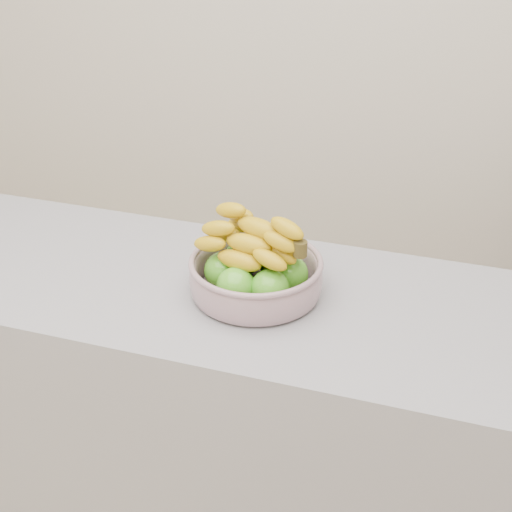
{
  "coord_description": "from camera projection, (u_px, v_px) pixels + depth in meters",
  "views": [
    {
      "loc": [
        0.6,
        -0.89,
        1.79
      ],
      "look_at": [
        0.16,
        0.46,
        1.0
      ],
      "focal_mm": 50.0,
      "sensor_mm": 36.0,
      "label": 1
    }
  ],
  "objects": [
    {
      "name": "counter",
      "position": [
        200.0,
        423.0,
        1.94
      ],
      "size": [
        2.0,
        0.6,
        0.9
      ],
      "primitive_type": "cube",
      "color": "#93929A",
      "rests_on": "ground"
    },
    {
      "name": "fruit_bowl",
      "position": [
        256.0,
        271.0,
        1.65
      ],
      "size": [
        0.31,
        0.31,
        0.2
      ],
      "rotation": [
        0.0,
        0.0,
        -0.31
      ],
      "color": "#A2B5C3",
      "rests_on": "counter"
    }
  ]
}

